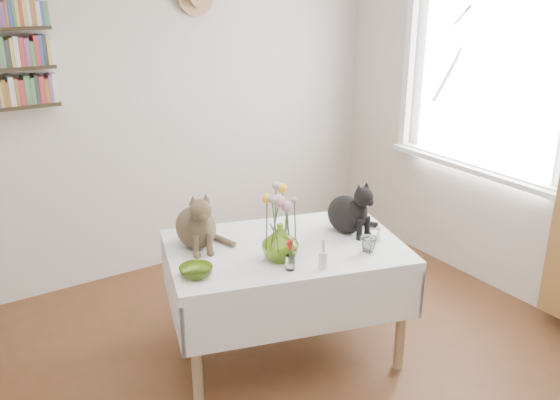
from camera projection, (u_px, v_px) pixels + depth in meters
room at (329, 202)px, 2.57m from camera, size 4.08×4.58×2.58m
window at (483, 96)px, 4.15m from camera, size 0.12×1.52×1.32m
dining_table at (285, 273)px, 3.48m from camera, size 1.53×1.20×0.72m
tabby_cat at (195, 217)px, 3.35m from camera, size 0.29×0.35×0.36m
black_cat at (347, 205)px, 3.55m from camera, size 0.28×0.33×0.34m
flower_vase at (280, 242)px, 3.21m from camera, size 0.28×0.28×0.21m
green_bowl at (196, 271)px, 3.05m from camera, size 0.24×0.24×0.05m
drinking_glass at (368, 245)px, 3.32m from camera, size 0.11×0.11×0.09m
candlestick at (323, 258)px, 3.13m from camera, size 0.05×0.05×0.17m
berry_jar at (290, 254)px, 3.10m from camera, size 0.05×0.05×0.20m
porcelain_figurine at (378, 235)px, 3.45m from camera, size 0.05×0.05×0.10m
flower_bouquet at (279, 201)px, 3.13m from camera, size 0.17×0.13×0.39m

